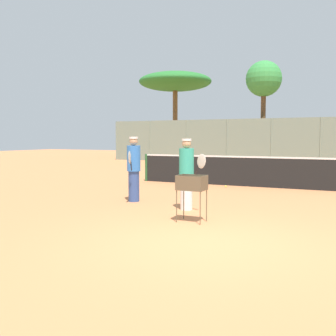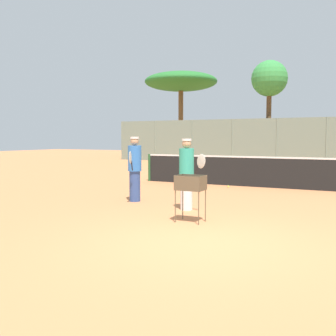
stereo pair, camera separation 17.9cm
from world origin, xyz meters
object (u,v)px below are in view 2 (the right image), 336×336
tennis_net (290,172)px  ball_cart (191,187)px  player_white_outfit (135,168)px  player_red_cap (187,173)px

tennis_net → ball_cart: bearing=-97.9°
player_white_outfit → ball_cart: (2.39, -1.71, -0.18)m
player_red_cap → ball_cart: bearing=-34.7°
tennis_net → player_red_cap: (-1.49, -5.08, 0.32)m
player_white_outfit → ball_cart: size_ratio=1.82×
player_white_outfit → tennis_net: bearing=124.3°
ball_cart → tennis_net: bearing=82.1°
tennis_net → ball_cart: (-0.87, -6.26, 0.17)m
player_red_cap → ball_cart: 1.35m
tennis_net → player_white_outfit: size_ratio=6.28×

